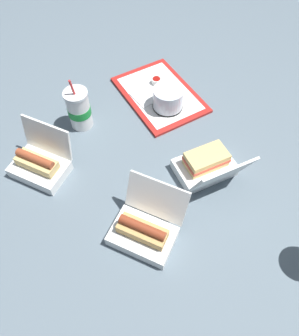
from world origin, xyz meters
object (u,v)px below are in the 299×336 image
Objects in this scene: food_tray at (160,95)px; plastic_fork at (167,88)px; clamshell_sandwich_center at (207,166)px; soda_cup_front at (79,109)px; cake_container at (168,99)px; clamshell_hotdog_front at (40,163)px; clamshell_hotdog_right at (144,230)px; ketchup_cup at (156,81)px.

food_tray is 3.60× the size of plastic_fork.
soda_cup_front reaches higher than clamshell_sandwich_center.
plastic_fork is at bearing 171.83° from clamshell_sandwich_center.
cake_container is 0.50× the size of clamshell_hotdog_front.
clamshell_hotdog_front is at bearing -80.13° from cake_container.
clamshell_hotdog_front is (-0.36, -0.22, 0.00)m from clamshell_hotdog_right.
clamshell_hotdog_front is at bearing -148.46° from clamshell_hotdog_right.
plastic_fork is at bearing 154.88° from cake_container.
clamshell_hotdog_right reaches higher than plastic_fork.
food_tray is at bearing -97.42° from plastic_fork.
clamshell_hotdog_front reaches higher than clamshell_hotdog_right.
plastic_fork is 0.59m from clamshell_hotdog_front.
clamshell_hotdog_right is at bearing -33.33° from cake_container.
soda_cup_front is at bearing -86.55° from food_tray.
clamshell_hotdog_front is (-0.24, -0.50, -0.00)m from clamshell_sandwich_center.
ketchup_cup is at bearing 176.05° from clamshell_sandwich_center.
clamshell_hotdog_right is 1.09× the size of clamshell_hotdog_front.
plastic_fork is (-0.10, 0.05, -0.04)m from cake_container.
clamshell_sandwich_center is at bearing -36.48° from plastic_fork.
clamshell_hotdog_front is at bearing -66.67° from ketchup_cup.
ketchup_cup reaches higher than plastic_fork.
food_tray is 0.05m from plastic_fork.
ketchup_cup is 0.17× the size of clamshell_hotdog_front.
soda_cup_front reaches higher than ketchup_cup.
food_tray is 2.02× the size of clamshell_sandwich_center.
cake_container reaches higher than ketchup_cup.
soda_cup_front reaches higher than food_tray.
clamshell_sandwich_center is 0.90× the size of soda_cup_front.
plastic_fork is 0.64m from clamshell_hotdog_right.
food_tray is 0.61m from clamshell_hotdog_right.
clamshell_hotdog_right is 1.31× the size of clamshell_sandwich_center.
soda_cup_front is at bearing -77.00° from ketchup_cup.
food_tray is at bearing -12.05° from ketchup_cup.
food_tray is 1.54× the size of clamshell_hotdog_right.
clamshell_sandwich_center is (-0.12, 0.28, 0.00)m from clamshell_hotdog_right.
ketchup_cup is at bearing 103.00° from soda_cup_front.
plastic_fork is 0.43m from clamshell_sandwich_center.
cake_container reaches higher than plastic_fork.
ketchup_cup is at bearing 113.33° from clamshell_hotdog_front.
food_tray is 1.68× the size of clamshell_hotdog_front.
clamshell_hotdog_front is at bearing -115.24° from clamshell_sandwich_center.
plastic_fork reaches higher than food_tray.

